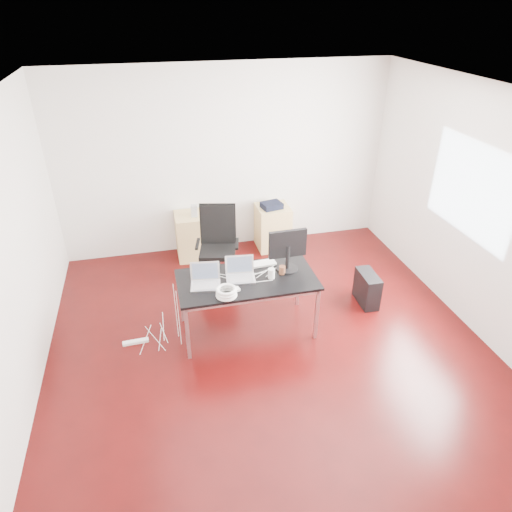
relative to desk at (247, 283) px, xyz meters
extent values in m
plane|color=#320505|center=(0.18, -0.27, -0.68)|extent=(5.00, 5.00, 0.00)
plane|color=silver|center=(0.18, -0.27, 2.12)|extent=(5.00, 5.00, 0.00)
plane|color=silver|center=(0.18, 2.23, 0.72)|extent=(5.00, 0.00, 5.00)
plane|color=silver|center=(0.18, -2.77, 0.72)|extent=(5.00, 0.00, 5.00)
plane|color=silver|center=(-2.32, -0.27, 0.72)|extent=(0.00, 5.00, 5.00)
plane|color=silver|center=(2.68, -0.27, 0.72)|extent=(0.00, 5.00, 5.00)
plane|color=white|center=(2.66, -0.07, 0.92)|extent=(0.00, 1.50, 1.50)
cube|color=black|center=(0.00, 0.00, 0.04)|extent=(1.60, 0.80, 0.03)
cube|color=silver|center=(-0.75, -0.35, -0.33)|extent=(0.04, 0.04, 0.70)
cube|color=silver|center=(-0.75, 0.35, -0.33)|extent=(0.04, 0.04, 0.70)
cube|color=silver|center=(0.75, -0.35, -0.33)|extent=(0.04, 0.04, 0.70)
cube|color=silver|center=(0.75, 0.35, -0.33)|extent=(0.04, 0.04, 0.70)
cylinder|color=black|center=(-0.17, 1.12, -0.44)|extent=(0.06, 0.06, 0.47)
cube|color=black|center=(-0.17, 1.12, -0.18)|extent=(0.57, 0.56, 0.06)
cube|color=black|center=(-0.12, 1.33, 0.13)|extent=(0.47, 0.20, 0.55)
cube|color=tan|center=(-0.42, 1.96, -0.33)|extent=(0.50, 0.50, 0.70)
cube|color=tan|center=(0.86, 1.96, -0.33)|extent=(0.50, 0.50, 0.70)
cube|color=black|center=(1.65, 0.17, -0.46)|extent=(0.21, 0.46, 0.44)
cylinder|color=black|center=(0.03, 1.98, -0.54)|extent=(0.29, 0.29, 0.28)
cube|color=white|center=(-1.34, 0.05, -0.66)|extent=(0.30, 0.07, 0.04)
cube|color=silver|center=(-0.48, -0.05, 0.06)|extent=(0.36, 0.28, 0.01)
cube|color=silver|center=(-0.47, 0.07, 0.18)|extent=(0.33, 0.09, 0.22)
cube|color=#475166|center=(-0.47, 0.06, 0.18)|extent=(0.29, 0.08, 0.18)
cube|color=silver|center=(-0.07, 0.00, 0.06)|extent=(0.36, 0.27, 0.01)
cube|color=silver|center=(-0.06, 0.12, 0.18)|extent=(0.33, 0.09, 0.22)
cube|color=#475166|center=(-0.06, 0.11, 0.18)|extent=(0.29, 0.07, 0.18)
cylinder|color=black|center=(0.51, 0.09, 0.06)|extent=(0.26, 0.26, 0.02)
cylinder|color=black|center=(0.51, 0.09, 0.22)|extent=(0.05, 0.05, 0.30)
cube|color=black|center=(0.51, 0.10, 0.39)|extent=(0.45, 0.06, 0.34)
cube|color=#475166|center=(0.51, 0.13, 0.39)|extent=(0.40, 0.01, 0.29)
cube|color=white|center=(0.20, 0.27, 0.06)|extent=(0.45, 0.17, 0.02)
cylinder|color=white|center=(0.28, -0.05, 0.11)|extent=(0.10, 0.10, 0.12)
cylinder|color=brown|center=(0.43, 0.01, 0.10)|extent=(0.09, 0.09, 0.10)
torus|color=white|center=(-0.29, -0.29, 0.07)|extent=(0.24, 0.24, 0.04)
torus|color=white|center=(-0.29, -0.29, 0.11)|extent=(0.23, 0.23, 0.04)
torus|color=white|center=(-0.29, -0.29, 0.14)|extent=(0.22, 0.22, 0.04)
cube|color=white|center=(-0.17, -0.20, 0.07)|extent=(0.09, 0.09, 0.03)
cube|color=#9E9E9E|center=(-0.38, 1.90, 0.11)|extent=(0.10, 0.09, 0.18)
cube|color=black|center=(0.82, 1.93, 0.07)|extent=(0.34, 0.30, 0.09)
camera|label=1|loc=(-0.93, -4.32, 2.91)|focal=32.00mm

